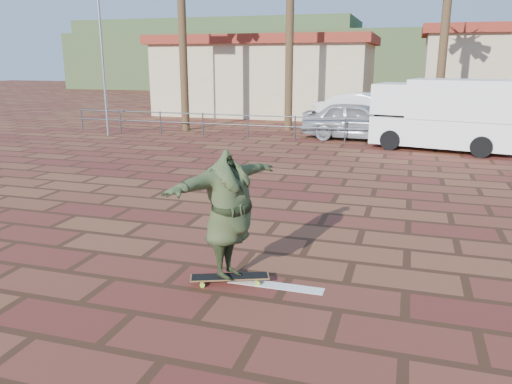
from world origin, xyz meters
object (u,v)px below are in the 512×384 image
car_silver (358,121)px  skateboarder (229,215)px  longboard (230,277)px  car_white (371,112)px  campervan (445,113)px

car_silver → skateboarder: bearing=-176.8°
longboard → car_white: (0.60, 17.38, 0.75)m
car_silver → car_white: (0.26, 3.07, 0.08)m
longboard → car_silver: bearing=67.1°
campervan → car_white: campervan is taller
campervan → longboard: bearing=-93.4°
skateboarder → longboard: bearing=21.4°
campervan → car_silver: campervan is taller
skateboarder → car_white: bearing=17.6°
longboard → campervan: 13.34m
longboard → car_silver: car_silver is taller
car_white → longboard: bearing=-165.3°
car_silver → campervan: bearing=-110.7°
car_silver → car_white: 3.08m
campervan → car_silver: 3.57m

